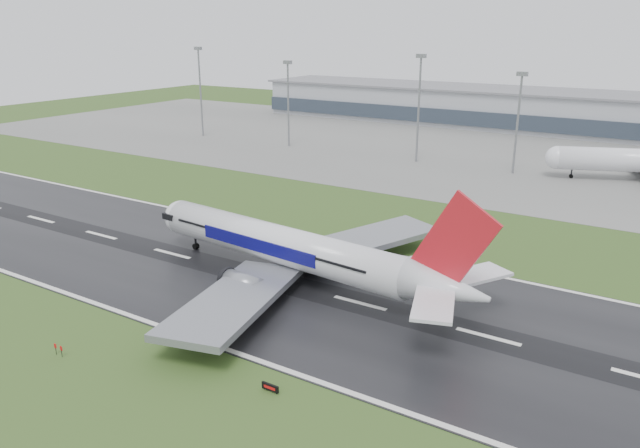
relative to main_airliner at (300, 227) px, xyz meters
The scene contains 10 objects.
ground 12.57m from the main_airliner, 167.20° to the right, with size 520.00×520.00×0.00m, color #2C491A.
runway 12.53m from the main_airliner, 167.20° to the right, with size 400.00×45.00×0.10m, color black.
apron 123.86m from the main_airliner, 93.61° to the left, with size 400.00×130.00×0.08m, color slate.
terminal 183.41m from the main_airliner, 92.43° to the left, with size 240.00×36.00×15.00m, color #93979E.
main_airliner is the anchor object (origin of this frame).
runway_sign 33.22m from the main_airliner, 62.30° to the right, with size 2.30×0.26×1.04m, color black, non-canonical shape.
floodmast_0 149.11m from the main_airliner, 138.75° to the left, with size 0.64×0.64×32.09m, color gray.
floodmast_1 121.46m from the main_airliner, 125.97° to the left, with size 0.64×0.64×28.27m, color gray.
floodmast_2 100.96m from the main_airliner, 102.92° to the left, with size 0.64×0.64×31.53m, color gray.
floodmast_3 98.61m from the main_airliner, 85.57° to the left, with size 0.64×0.64×27.47m, color gray.
Camera 1 is at (60.52, -75.62, 40.60)m, focal length 34.35 mm.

